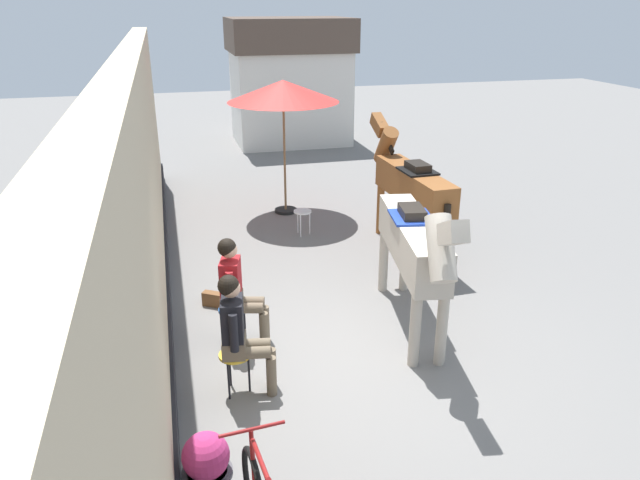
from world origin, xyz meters
TOP-DOWN VIEW (x-y plane):
  - ground_plane at (0.00, 3.00)m, footprint 40.00×40.00m
  - pub_facade_wall at (-2.55, 1.50)m, footprint 0.34×14.00m
  - distant_cottage at (1.40, 11.66)m, footprint 3.40×2.60m
  - seated_visitor_near at (-1.66, -0.32)m, footprint 0.61×0.48m
  - seated_visitor_far at (-1.57, 0.67)m, footprint 0.61×0.48m
  - saddled_horse_near at (0.62, 0.50)m, footprint 0.80×2.98m
  - saddled_horse_far at (1.58, 2.96)m, footprint 0.53×3.00m
  - flower_planter_near at (-2.14, -1.73)m, footprint 0.43×0.43m
  - cafe_parasol at (-0.03, 5.37)m, footprint 2.10×2.10m
  - spare_stool_white at (0.02, 4.05)m, footprint 0.32×0.32m
  - satchel_bag at (-1.80, 1.73)m, footprint 0.30×0.25m

SIDE VIEW (x-z plane):
  - ground_plane at x=0.00m, z-range 0.00..0.00m
  - satchel_bag at x=-1.80m, z-range 0.00..0.20m
  - flower_planter_near at x=-2.14m, z-range 0.01..0.65m
  - spare_stool_white at x=0.02m, z-range 0.17..0.63m
  - seated_visitor_near at x=-1.66m, z-range 0.08..1.47m
  - seated_visitor_far at x=-1.57m, z-range 0.08..1.47m
  - saddled_horse_near at x=0.62m, z-range 0.13..2.19m
  - saddled_horse_far at x=1.58m, z-range 0.13..2.19m
  - pub_facade_wall at x=-2.55m, z-range -0.16..3.24m
  - distant_cottage at x=1.40m, z-range 0.05..3.55m
  - cafe_parasol at x=-0.03m, z-range 1.07..3.65m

